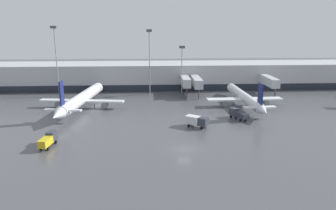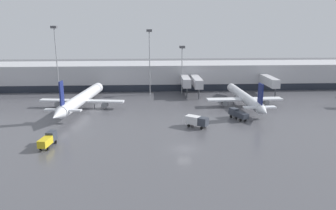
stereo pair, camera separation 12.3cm
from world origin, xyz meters
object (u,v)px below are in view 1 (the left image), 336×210
object	(u,v)px
parked_jet_0	(245,98)
service_truck_0	(238,114)
apron_light_mast_2	(55,43)
parked_jet_1	(82,99)
service_truck_1	(48,140)
apron_light_mast_3	(182,55)
service_truck_2	(197,121)
apron_light_mast_0	(149,45)

from	to	relation	value
parked_jet_0	service_truck_0	world-z (taller)	parked_jet_0
apron_light_mast_2	parked_jet_1	bearing A→B (deg)	-56.15
service_truck_1	apron_light_mast_2	bearing A→B (deg)	20.28
parked_jet_0	apron_light_mast_3	size ratio (longest dim) A/B	2.20
service_truck_2	parked_jet_1	bearing A→B (deg)	-177.25
parked_jet_1	apron_light_mast_0	world-z (taller)	apron_light_mast_0
parked_jet_0	apron_light_mast_3	world-z (taller)	apron_light_mast_3
apron_light_mast_2	apron_light_mast_3	size ratio (longest dim) A/B	1.40
parked_jet_0	service_truck_0	bearing A→B (deg)	155.95
apron_light_mast_2	service_truck_1	bearing A→B (deg)	-77.66
service_truck_1	service_truck_2	size ratio (longest dim) A/B	1.07
parked_jet_1	apron_light_mast_2	distance (m)	23.97
service_truck_1	apron_light_mast_0	xyz separation A→B (m)	(19.86, 46.85, 15.10)
parked_jet_1	service_truck_1	world-z (taller)	parked_jet_1
parked_jet_1	parked_jet_0	bearing A→B (deg)	-83.46
apron_light_mast_0	apron_light_mast_3	bearing A→B (deg)	6.60
parked_jet_1	service_truck_0	size ratio (longest dim) A/B	6.50
service_truck_0	apron_light_mast_2	xyz separation A→B (m)	(-52.00, 28.95, 15.92)
apron_light_mast_0	parked_jet_1	bearing A→B (deg)	-138.63
apron_light_mast_3	service_truck_2	bearing A→B (deg)	-90.01
parked_jet_0	apron_light_mast_3	distance (m)	27.15
apron_light_mast_3	service_truck_1	bearing A→B (deg)	-122.56
service_truck_0	service_truck_1	size ratio (longest dim) A/B	1.04
service_truck_0	service_truck_2	bearing A→B (deg)	93.15
service_truck_1	apron_light_mast_3	xyz separation A→B (m)	(30.72, 48.11, 11.43)
service_truck_1	service_truck_0	bearing A→B (deg)	-60.41
service_truck_0	apron_light_mast_0	xyz separation A→B (m)	(-22.16, 30.17, 15.17)
parked_jet_1	service_truck_2	xyz separation A→B (m)	(30.13, -19.18, -1.08)
parked_jet_0	apron_light_mast_3	bearing A→B (deg)	39.55
parked_jet_1	apron_light_mast_3	size ratio (longest dim) A/B	2.45
parked_jet_0	apron_light_mast_0	size ratio (longest dim) A/B	1.65
service_truck_1	apron_light_mast_3	world-z (taller)	apron_light_mast_3
parked_jet_0	service_truck_2	bearing A→B (deg)	136.75
service_truck_0	apron_light_mast_3	world-z (taller)	apron_light_mast_3
apron_light_mast_0	apron_light_mast_2	xyz separation A→B (m)	(-29.84, -1.22, 0.76)
apron_light_mast_3	service_truck_0	bearing A→B (deg)	-70.22
apron_light_mast_0	apron_light_mast_3	xyz separation A→B (m)	(10.86, 1.26, -3.67)
parked_jet_1	service_truck_1	size ratio (longest dim) A/B	6.74
service_truck_1	apron_light_mast_3	bearing A→B (deg)	-24.62
parked_jet_0	service_truck_1	size ratio (longest dim) A/B	6.03
parked_jet_1	apron_light_mast_2	world-z (taller)	apron_light_mast_2
parked_jet_1	apron_light_mast_0	xyz separation A→B (m)	(19.28, 16.98, 13.90)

